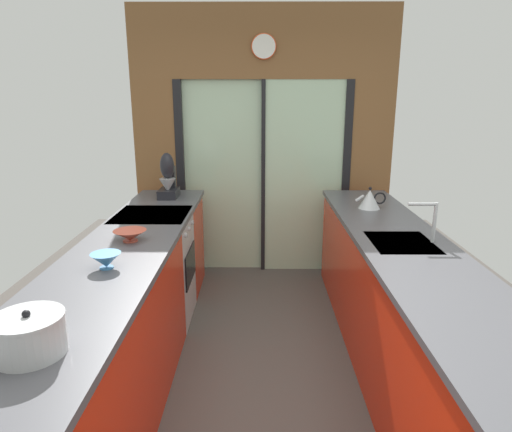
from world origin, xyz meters
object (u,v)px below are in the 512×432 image
at_px(stand_mixer, 168,180).
at_px(kettle, 370,199).
at_px(oven_range, 155,268).
at_px(mixing_bowl_far, 130,235).
at_px(stock_pot, 29,335).
at_px(mixing_bowl_near, 106,260).

xyz_separation_m(stand_mixer, kettle, (1.78, -0.41, -0.08)).
relative_size(oven_range, mixing_bowl_far, 4.25).
xyz_separation_m(oven_range, stock_pot, (0.02, -2.02, 0.54)).
height_order(mixing_bowl_near, mixing_bowl_far, mixing_bowl_near).
bearing_deg(oven_range, mixing_bowl_near, -89.10).
xyz_separation_m(mixing_bowl_near, stand_mixer, (0.00, 1.78, 0.11)).
distance_m(mixing_bowl_near, stand_mixer, 1.79).
distance_m(oven_range, kettle, 1.89).
distance_m(stock_pot, kettle, 2.85).
bearing_deg(mixing_bowl_far, stock_pot, -90.00).
xyz_separation_m(oven_range, kettle, (1.80, 0.21, 0.55)).
relative_size(mixing_bowl_near, stock_pot, 0.64).
distance_m(stand_mixer, kettle, 1.83).
relative_size(stand_mixer, kettle, 1.61).
height_order(oven_range, stand_mixer, stand_mixer).
bearing_deg(stock_pot, mixing_bowl_near, 90.00).
bearing_deg(mixing_bowl_near, mixing_bowl_far, 90.00).
relative_size(oven_range, stock_pot, 3.50).
height_order(mixing_bowl_far, kettle, kettle).
xyz_separation_m(oven_range, mixing_bowl_near, (0.02, -1.17, 0.51)).
bearing_deg(stock_pot, stand_mixer, 90.00).
bearing_deg(stock_pot, mixing_bowl_far, 90.00).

